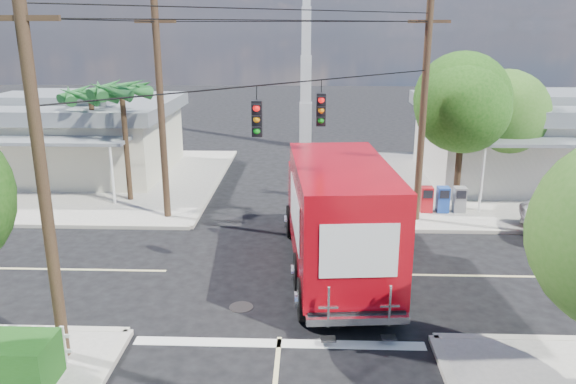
{
  "coord_description": "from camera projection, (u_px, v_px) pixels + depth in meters",
  "views": [
    {
      "loc": [
        0.7,
        -17.0,
        7.86
      ],
      "look_at": [
        0.0,
        2.0,
        2.2
      ],
      "focal_mm": 35.0,
      "sensor_mm": 36.0,
      "label": 1
    }
  ],
  "objects": [
    {
      "name": "ground",
      "position": [
        286.0,
        273.0,
        18.55
      ],
      "size": [
        120.0,
        120.0,
        0.0
      ],
      "primitive_type": "plane",
      "color": "black",
      "rests_on": "ground"
    },
    {
      "name": "sidewalk_ne",
      "position": [
        508.0,
        185.0,
        28.56
      ],
      "size": [
        14.12,
        14.12,
        0.14
      ],
      "color": "#9A958B",
      "rests_on": "ground"
    },
    {
      "name": "sidewalk_nw",
      "position": [
        87.0,
        180.0,
        29.33
      ],
      "size": [
        14.12,
        14.12,
        0.14
      ],
      "color": "#9A958B",
      "rests_on": "ground"
    },
    {
      "name": "road_markings",
      "position": [
        284.0,
        293.0,
        17.14
      ],
      "size": [
        32.0,
        32.0,
        0.01
      ],
      "color": "beige",
      "rests_on": "ground"
    },
    {
      "name": "building_ne",
      "position": [
        537.0,
        137.0,
        28.91
      ],
      "size": [
        11.8,
        10.2,
        4.5
      ],
      "color": "silver",
      "rests_on": "sidewalk_ne"
    },
    {
      "name": "building_nw",
      "position": [
        73.0,
        134.0,
        30.28
      ],
      "size": [
        10.8,
        10.2,
        4.3
      ],
      "color": "beige",
      "rests_on": "sidewalk_nw"
    },
    {
      "name": "radio_tower",
      "position": [
        306.0,
        61.0,
        36.08
      ],
      "size": [
        0.8,
        0.8,
        17.0
      ],
      "color": "silver",
      "rests_on": "ground"
    },
    {
      "name": "tree_ne_front",
      "position": [
        465.0,
        103.0,
        23.41
      ],
      "size": [
        4.21,
        4.14,
        6.66
      ],
      "color": "#422D1C",
      "rests_on": "sidewalk_ne"
    },
    {
      "name": "tree_ne_back",
      "position": [
        508.0,
        109.0,
        25.59
      ],
      "size": [
        3.77,
        3.66,
        5.82
      ],
      "color": "#422D1C",
      "rests_on": "sidewalk_ne"
    },
    {
      "name": "palm_nw_front",
      "position": [
        122.0,
        92.0,
        24.56
      ],
      "size": [
        3.01,
        3.08,
        5.59
      ],
      "color": "#422D1C",
      "rests_on": "sidewalk_nw"
    },
    {
      "name": "palm_nw_back",
      "position": [
        90.0,
        97.0,
        26.17
      ],
      "size": [
        3.01,
        3.08,
        5.19
      ],
      "color": "#422D1C",
      "rests_on": "sidewalk_nw"
    },
    {
      "name": "utility_poles",
      "position": [
        240.0,
        124.0,
        18.81
      ],
      "size": [
        12.0,
        10.68,
        9.0
      ],
      "color": "#473321",
      "rests_on": "ground"
    },
    {
      "name": "vending_boxes",
      "position": [
        443.0,
        199.0,
        24.06
      ],
      "size": [
        1.9,
        0.5,
        1.1
      ],
      "color": "#AB1017",
      "rests_on": "sidewalk_ne"
    },
    {
      "name": "delivery_truck",
      "position": [
        337.0,
        216.0,
        18.04
      ],
      "size": [
        3.57,
        9.19,
        3.89
      ],
      "color": "black",
      "rests_on": "ground"
    }
  ]
}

